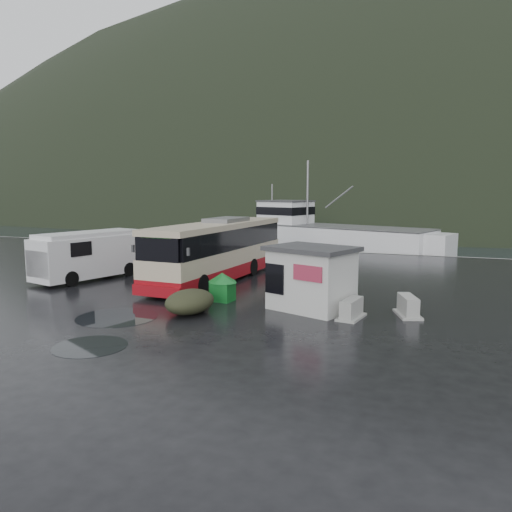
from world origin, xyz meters
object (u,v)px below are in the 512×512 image
at_px(white_van, 91,279).
at_px(fishing_trawler, 330,243).
at_px(coach_bus, 219,279).
at_px(dome_tent, 190,313).
at_px(ticket_kiosk, 311,309).
at_px(waste_bin_right, 222,300).
at_px(waste_bin_left, 223,301).
at_px(jersey_barrier_b, 408,316).
at_px(jersey_barrier_a, 351,318).

distance_m(white_van, fishing_trawler, 26.11).
height_order(coach_bus, dome_tent, coach_bus).
distance_m(white_van, ticket_kiosk, 14.34).
distance_m(waste_bin_right, fishing_trawler, 26.87).
distance_m(waste_bin_left, jersey_barrier_b, 8.39).
height_order(white_van, ticket_kiosk, white_van).
height_order(ticket_kiosk, fishing_trawler, fishing_trawler).
xyz_separation_m(coach_bus, waste_bin_right, (2.48, -4.91, 0.00)).
bearing_deg(jersey_barrier_a, white_van, 167.45).
relative_size(white_van, jersey_barrier_a, 4.12).
distance_m(coach_bus, ticket_kiosk, 8.72).
relative_size(white_van, waste_bin_right, 5.12).
relative_size(waste_bin_left, jersey_barrier_b, 0.76).
height_order(coach_bus, ticket_kiosk, coach_bus).
relative_size(waste_bin_left, waste_bin_right, 0.98).
bearing_deg(white_van, ticket_kiosk, 3.94).
distance_m(ticket_kiosk, fishing_trawler, 27.72).
relative_size(jersey_barrier_a, fishing_trawler, 0.07).
height_order(dome_tent, ticket_kiosk, ticket_kiosk).
xyz_separation_m(waste_bin_left, fishing_trawler, (-0.89, 27.07, 0.00)).
bearing_deg(waste_bin_left, white_van, 165.57).
height_order(waste_bin_right, jersey_barrier_a, waste_bin_right).
xyz_separation_m(waste_bin_right, fishing_trawler, (-0.74, 26.86, 0.00)).
xyz_separation_m(jersey_barrier_a, jersey_barrier_b, (2.14, 1.26, 0.00)).
height_order(ticket_kiosk, jersey_barrier_a, ticket_kiosk).
distance_m(waste_bin_right, dome_tent, 2.89).
bearing_deg(waste_bin_left, jersey_barrier_a, -9.58).
height_order(white_van, jersey_barrier_b, white_van).
bearing_deg(dome_tent, fishing_trawler, 91.04).
bearing_deg(white_van, dome_tent, -14.16).
distance_m(waste_bin_left, jersey_barrier_a, 6.34).
bearing_deg(dome_tent, white_van, 151.18).
bearing_deg(waste_bin_right, white_van, 166.52).
bearing_deg(fishing_trawler, waste_bin_left, -69.37).
xyz_separation_m(waste_bin_right, jersey_barrier_a, (6.41, -1.26, 0.00)).
distance_m(dome_tent, jersey_barrier_a, 6.80).
height_order(waste_bin_left, jersey_barrier_a, waste_bin_left).
distance_m(coach_bus, dome_tent, 8.12).
height_order(jersey_barrier_a, fishing_trawler, fishing_trawler).
bearing_deg(dome_tent, jersey_barrier_b, 18.22).
bearing_deg(fishing_trawler, white_van, -91.14).
bearing_deg(ticket_kiosk, dome_tent, -131.67).
bearing_deg(jersey_barrier_a, dome_tent, -166.24).
height_order(coach_bus, jersey_barrier_a, coach_bus).
relative_size(dome_tent, fishing_trawler, 0.11).
relative_size(waste_bin_right, dome_tent, 0.50).
height_order(coach_bus, waste_bin_left, coach_bus).
relative_size(coach_bus, jersey_barrier_b, 7.47).
relative_size(dome_tent, jersey_barrier_b, 1.53).
relative_size(coach_bus, dome_tent, 4.87).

